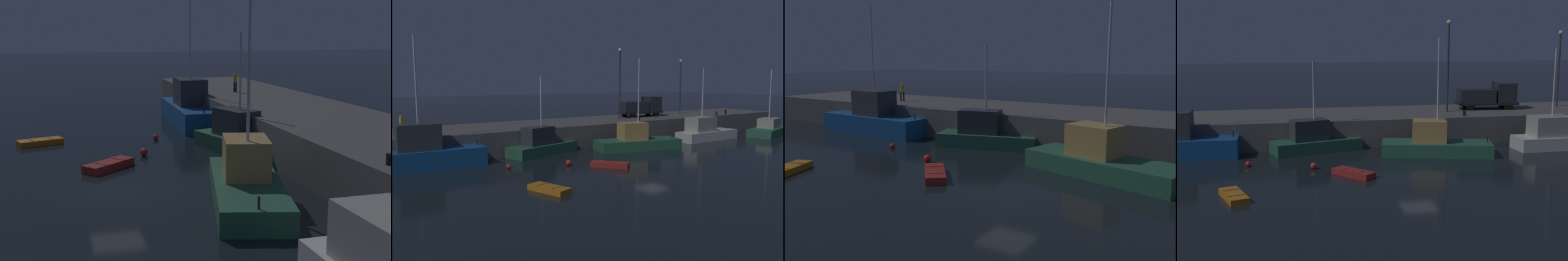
{
  "view_description": "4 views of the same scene",
  "coord_description": "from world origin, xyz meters",
  "views": [
    {
      "loc": [
        25.35,
        -3.0,
        7.69
      ],
      "look_at": [
        -4.34,
        5.09,
        1.99
      ],
      "focal_mm": 50.51,
      "sensor_mm": 36.0,
      "label": 1
    },
    {
      "loc": [
        -24.74,
        -26.14,
        7.2
      ],
      "look_at": [
        -2.78,
        6.15,
        2.31
      ],
      "focal_mm": 37.17,
      "sensor_mm": 36.0,
      "label": 2
    },
    {
      "loc": [
        9.63,
        -17.37,
        6.52
      ],
      "look_at": [
        -3.82,
        3.5,
        2.21
      ],
      "focal_mm": 38.63,
      "sensor_mm": 36.0,
      "label": 3
    },
    {
      "loc": [
        -10.13,
        -34.63,
        9.51
      ],
      "look_at": [
        -2.23,
        5.6,
        2.15
      ],
      "focal_mm": 48.32,
      "sensor_mm": 36.0,
      "label": 4
    }
  ],
  "objects": [
    {
      "name": "ground_plane",
      "position": [
        0.0,
        0.0,
        0.0
      ],
      "size": [
        320.0,
        320.0,
        0.0
      ],
      "primitive_type": "plane",
      "color": "black"
    },
    {
      "name": "fishing_boat_orange",
      "position": [
        14.05,
        5.83,
        1.05
      ],
      "size": [
        8.46,
        2.65,
        8.54
      ],
      "color": "silver",
      "rests_on": "ground"
    },
    {
      "name": "fishing_trawler_red",
      "position": [
        2.91,
        5.5,
        0.9
      ],
      "size": [
        9.32,
        5.08,
        9.4
      ],
      "color": "#2D6647",
      "rests_on": "ground"
    },
    {
      "name": "bollard_east",
      "position": [
        23.02,
        9.74,
        2.73
      ],
      "size": [
        0.28,
        0.28,
        0.64
      ],
      "primitive_type": "cylinder",
      "color": "black",
      "rests_on": "pier_quay"
    },
    {
      "name": "mooring_buoy_near",
      "position": [
        -7.19,
        2.58,
        0.25
      ],
      "size": [
        0.49,
        0.49,
        0.49
      ],
      "primitive_type": "sphere",
      "color": "red",
      "rests_on": "ground"
    },
    {
      "name": "dinghy_orange_near",
      "position": [
        -12.44,
        -3.58,
        0.18
      ],
      "size": [
        1.98,
        3.14,
        0.4
      ],
      "color": "orange",
      "rests_on": "ground"
    },
    {
      "name": "fishing_boat_blue",
      "position": [
        -17.94,
        8.31,
        1.24
      ],
      "size": [
        10.57,
        3.4,
        10.78
      ],
      "color": "#195193",
      "rests_on": "ground"
    },
    {
      "name": "pier_quay",
      "position": [
        0.0,
        13.46,
        1.21
      ],
      "size": [
        65.41,
        8.85,
        2.41
      ],
      "color": "#5B5956",
      "rests_on": "ground"
    },
    {
      "name": "bollard_central",
      "position": [
        21.29,
        9.92,
        2.64
      ],
      "size": [
        0.28,
        0.28,
        0.45
      ],
      "primitive_type": "cylinder",
      "color": "black",
      "rests_on": "pier_quay"
    },
    {
      "name": "rowboat_white_mid",
      "position": [
        -4.64,
        0.16,
        0.21
      ],
      "size": [
        2.88,
        3.1,
        0.46
      ],
      "color": "#B22823",
      "rests_on": "ground"
    },
    {
      "name": "lamp_post_west",
      "position": [
        6.41,
        12.75,
        7.4
      ],
      "size": [
        0.44,
        0.44,
        8.61
      ],
      "color": "#38383D",
      "rests_on": "pier_quay"
    },
    {
      "name": "fishing_trawler_green",
      "position": [
        -6.62,
        8.57,
        0.95
      ],
      "size": [
        7.8,
        4.42,
        7.5
      ],
      "color": "#2D6647",
      "rests_on": "ground"
    },
    {
      "name": "bollard_west",
      "position": [
        7.07,
        9.9,
        2.64
      ],
      "size": [
        0.28,
        0.28,
        0.46
      ],
      "primitive_type": "cylinder",
      "color": "black",
      "rests_on": "pier_quay"
    },
    {
      "name": "fishing_boat_white",
      "position": [
        25.15,
        4.27,
        0.76
      ],
      "size": [
        10.16,
        5.58,
        8.5
      ],
      "color": "#2D6647",
      "rests_on": "ground"
    },
    {
      "name": "dockworker",
      "position": [
        -18.44,
        12.41,
        3.41
      ],
      "size": [
        0.46,
        0.36,
        1.75
      ],
      "color": "black",
      "rests_on": "pier_quay"
    },
    {
      "name": "utility_truck",
      "position": [
        11.09,
        13.93,
        3.7
      ],
      "size": [
        6.09,
        2.65,
        2.58
      ],
      "color": "black",
      "rests_on": "pier_quay"
    },
    {
      "name": "mooring_buoy_mid",
      "position": [
        -11.88,
        4.24,
        0.2
      ],
      "size": [
        0.4,
        0.4,
        0.4
      ],
      "primitive_type": "sphere",
      "color": "red",
      "rests_on": "ground"
    },
    {
      "name": "lamp_post_east",
      "position": [
        18.81,
        14.42,
        6.92
      ],
      "size": [
        0.44,
        0.44,
        7.68
      ],
      "color": "#38383D",
      "rests_on": "pier_quay"
    }
  ]
}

